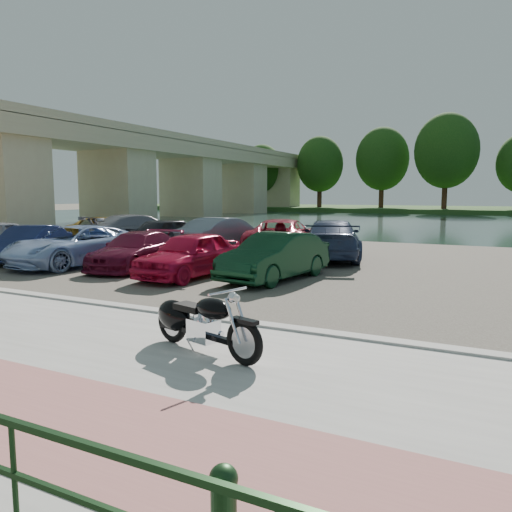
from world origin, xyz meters
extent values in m
plane|color=#595447|center=(0.00, 0.00, 0.00)|extent=(200.00, 200.00, 0.00)
cube|color=#9C9993|center=(0.00, -1.00, 0.05)|extent=(60.00, 6.00, 0.10)
cube|color=#A55F5D|center=(0.00, -2.50, 0.10)|extent=(60.00, 2.00, 0.01)
cube|color=#9C9993|center=(0.00, 2.00, 0.07)|extent=(60.00, 0.30, 0.14)
cube|color=#48413A|center=(0.00, 11.00, 0.02)|extent=(60.00, 18.00, 0.04)
cube|color=#1B302C|center=(0.00, 40.00, 0.00)|extent=(120.00, 40.00, 0.00)
cube|color=#1D4518|center=(0.00, 72.00, 0.30)|extent=(120.00, 24.00, 0.60)
cube|color=tan|center=(-28.00, 40.00, 7.20)|extent=(7.00, 56.00, 1.40)
cube|color=tan|center=(-28.00, 40.00, 8.20)|extent=(7.00, 56.00, 0.70)
cube|color=tan|center=(-28.00, 18.00, 3.60)|extent=(6.00, 4.00, 7.20)
cube|color=tan|center=(-28.00, 30.00, 3.60)|extent=(6.00, 4.00, 7.20)
cube|color=tan|center=(-28.00, 42.00, 3.60)|extent=(6.00, 4.00, 7.20)
cube|color=tan|center=(-28.00, 54.00, 3.60)|extent=(6.00, 4.00, 7.20)
cube|color=tan|center=(-28.00, 66.00, 3.60)|extent=(6.00, 4.00, 7.20)
cylinder|color=#163218|center=(2.00, -4.00, 0.55)|extent=(0.04, 0.04, 0.90)
sphere|color=#163218|center=(3.50, -3.70, 0.82)|extent=(0.18, 0.18, 0.18)
cylinder|color=#381E14|center=(-30.00, 64.60, 2.85)|extent=(0.70, 0.70, 4.50)
ellipsoid|color=#163B10|center=(-30.00, 64.60, 6.45)|extent=(6.30, 6.30, 7.56)
cylinder|color=#381E14|center=(-21.00, 66.00, 3.08)|extent=(0.70, 0.70, 4.95)
ellipsoid|color=#163B10|center=(-21.00, 66.00, 7.04)|extent=(6.93, 6.93, 8.32)
cylinder|color=#381E14|center=(-12.00, 67.40, 3.30)|extent=(0.70, 0.70, 5.40)
ellipsoid|color=#163B10|center=(-12.00, 67.40, 7.62)|extent=(7.56, 7.56, 9.07)
cylinder|color=#381E14|center=(-3.00, 64.60, 3.52)|extent=(0.70, 0.70, 5.85)
ellipsoid|color=#163B10|center=(-3.00, 64.60, 8.21)|extent=(8.19, 8.19, 9.83)
torus|color=black|center=(1.69, -0.08, 0.44)|extent=(0.69, 0.30, 0.68)
torus|color=black|center=(0.11, 0.36, 0.44)|extent=(0.69, 0.30, 0.68)
cylinder|color=#B2B2B7|center=(1.69, -0.08, 0.44)|extent=(0.46, 0.18, 0.46)
cylinder|color=#B2B2B7|center=(0.11, 0.36, 0.44)|extent=(0.46, 0.18, 0.46)
cylinder|color=silver|center=(1.53, -0.14, 0.74)|extent=(0.33, 0.14, 0.63)
cylinder|color=silver|center=(1.59, 0.05, 0.74)|extent=(0.33, 0.14, 0.63)
cylinder|color=silver|center=(1.38, 0.01, 1.13)|extent=(0.24, 0.73, 0.04)
sphere|color=silver|center=(1.47, -0.02, 1.05)|extent=(0.20, 0.20, 0.16)
sphere|color=silver|center=(1.54, -0.04, 1.05)|extent=(0.14, 0.14, 0.11)
cube|color=black|center=(1.69, -0.08, 0.75)|extent=(0.47, 0.26, 0.06)
cube|color=black|center=(0.90, 0.14, 0.38)|extent=(1.18, 0.42, 0.08)
cube|color=silver|center=(0.85, 0.15, 0.45)|extent=(0.52, 0.43, 0.34)
cylinder|color=silver|center=(0.95, 0.13, 0.65)|extent=(0.28, 0.24, 0.27)
cylinder|color=silver|center=(0.76, 0.18, 0.65)|extent=(0.28, 0.24, 0.27)
ellipsoid|color=black|center=(1.07, 0.09, 0.82)|extent=(0.75, 0.53, 0.32)
cube|color=black|center=(0.56, 0.24, 0.76)|extent=(0.61, 0.42, 0.10)
ellipsoid|color=black|center=(0.15, 0.35, 0.56)|extent=(0.79, 0.52, 0.50)
cube|color=black|center=(0.11, 0.36, 0.49)|extent=(0.43, 0.28, 0.30)
cylinder|color=silver|center=(0.61, 0.39, 0.32)|extent=(1.08, 0.39, 0.09)
cylinder|color=silver|center=(0.61, 0.39, 0.40)|extent=(1.08, 0.39, 0.09)
cylinder|color=#B2B2B7|center=(0.71, 0.01, 0.23)|extent=(0.06, 0.14, 0.22)
imported|color=#161F45|center=(-10.89, 6.47, 0.70)|extent=(2.74, 4.25, 1.32)
imported|color=#93ACD6|center=(-8.54, 6.45, 0.74)|extent=(2.76, 5.21, 1.40)
imported|color=#580C24|center=(-6.16, 6.83, 0.65)|extent=(2.27, 4.41, 1.22)
imported|color=#B10B30|center=(-3.58, 6.24, 0.72)|extent=(1.78, 4.08, 1.37)
imported|color=black|center=(-1.08, 6.94, 0.72)|extent=(2.00, 4.30, 1.37)
imported|color=olive|center=(-13.60, 13.00, 0.71)|extent=(3.68, 5.31, 1.35)
imported|color=gray|center=(-10.84, 12.61, 0.81)|extent=(3.75, 5.72, 1.54)
imported|color=black|center=(-8.58, 12.09, 0.77)|extent=(2.56, 4.55, 1.46)
imported|color=slate|center=(-5.84, 12.13, 0.80)|extent=(2.33, 4.78, 1.51)
imported|color=maroon|center=(-3.33, 12.49, 0.78)|extent=(3.74, 5.80, 1.49)
imported|color=navy|center=(-1.12, 12.15, 0.80)|extent=(3.72, 5.65, 1.52)
camera|label=1|loc=(4.95, -6.11, 2.52)|focal=35.00mm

